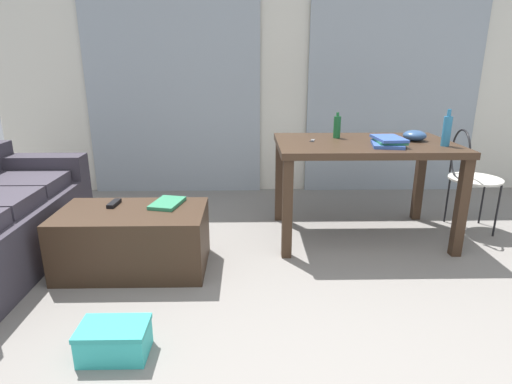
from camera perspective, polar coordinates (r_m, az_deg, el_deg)
ground_plane at (r=2.85m, az=6.71°, el=-11.05°), size 7.75×7.75×0.00m
wall_back at (r=4.52m, az=3.81°, el=16.49°), size 5.95×0.10×2.58m
curtains at (r=4.44m, az=3.86°, el=14.39°), size 4.06×0.03×2.26m
coffee_table at (r=2.95m, az=-16.38°, el=-6.25°), size 0.97×0.56×0.42m
craft_table at (r=3.33m, az=14.51°, el=4.95°), size 1.34×0.85×0.77m
wire_chair at (r=3.82m, az=26.98°, el=2.77°), size 0.42×0.43×0.84m
bottle_near at (r=3.41m, az=11.03°, el=8.74°), size 0.06×0.06×0.20m
bottle_far at (r=3.31m, az=24.64°, el=7.65°), size 0.06×0.06×0.26m
bowl at (r=3.46m, az=20.87°, el=7.23°), size 0.18×0.18×0.08m
book_stack at (r=3.19m, az=17.66°, el=6.59°), size 0.26×0.33×0.06m
scissors at (r=3.25m, az=7.69°, el=6.95°), size 0.06×0.10×0.00m
tv_remote_primary at (r=3.01m, az=-18.85°, el=-1.49°), size 0.06×0.16×0.03m
magazine at (r=2.92m, az=-12.04°, el=-1.49°), size 0.23×0.30×0.02m
shoebox at (r=2.21m, az=-18.80°, el=-18.66°), size 0.33×0.21×0.16m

